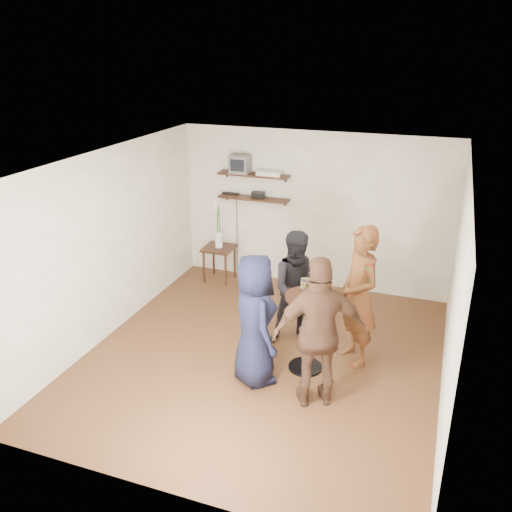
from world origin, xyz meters
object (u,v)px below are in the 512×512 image
at_px(drinks_table, 307,322).
at_px(person_brown, 320,333).
at_px(dvd_deck, 270,173).
at_px(side_table, 219,253).
at_px(crt_monitor, 240,164).
at_px(person_plaid, 359,296).
at_px(person_dark, 299,288).
at_px(person_navy, 255,320).
at_px(radio, 258,195).

height_order(drinks_table, person_brown, person_brown).
relative_size(dvd_deck, side_table, 0.66).
xyz_separation_m(crt_monitor, dvd_deck, (0.51, 0.00, -0.12)).
relative_size(person_plaid, person_brown, 1.03).
bearing_deg(person_brown, person_dark, -90.55).
height_order(dvd_deck, person_plaid, dvd_deck).
xyz_separation_m(crt_monitor, side_table, (-0.30, -0.28, -1.51)).
distance_m(drinks_table, person_dark, 0.70).
bearing_deg(person_plaid, person_dark, -141.06).
bearing_deg(side_table, person_navy, -58.42).
bearing_deg(radio, person_plaid, -44.47).
bearing_deg(crt_monitor, person_dark, -49.69).
bearing_deg(radio, person_dark, -55.90).
bearing_deg(dvd_deck, drinks_table, -61.72).
distance_m(radio, drinks_table, 3.00).
relative_size(crt_monitor, person_brown, 0.18).
bearing_deg(dvd_deck, side_table, -161.41).
bearing_deg(side_table, dvd_deck, 18.59).
distance_m(side_table, person_navy, 3.08).
height_order(drinks_table, person_dark, person_dark).
bearing_deg(crt_monitor, person_plaid, -40.47).
bearing_deg(side_table, person_dark, -39.89).
bearing_deg(person_dark, radio, 99.45).
height_order(radio, person_dark, person_dark).
height_order(crt_monitor, drinks_table, crt_monitor).
bearing_deg(person_plaid, dvd_deck, -174.19).
bearing_deg(person_plaid, radio, -171.23).
distance_m(dvd_deck, drinks_table, 3.04).
height_order(radio, person_brown, person_brown).
height_order(crt_monitor, person_dark, crt_monitor).
bearing_deg(drinks_table, dvd_deck, 118.28).
relative_size(side_table, person_plaid, 0.33).
bearing_deg(drinks_table, person_brown, -64.26).
bearing_deg(dvd_deck, crt_monitor, 180.00).
relative_size(person_dark, person_navy, 0.98).
relative_size(dvd_deck, radio, 1.82).
distance_m(side_table, person_brown, 3.72).
relative_size(person_navy, person_brown, 0.91).
bearing_deg(person_plaid, crt_monitor, -167.24).
xyz_separation_m(crt_monitor, person_dark, (1.54, -1.82, -1.22)).
relative_size(radio, person_plaid, 0.12).
relative_size(drinks_table, person_navy, 0.63).
xyz_separation_m(side_table, person_navy, (1.61, -2.61, 0.31)).
relative_size(crt_monitor, dvd_deck, 0.80).
relative_size(dvd_deck, person_navy, 0.24).
height_order(side_table, person_dark, person_dark).
xyz_separation_m(drinks_table, person_brown, (0.30, -0.62, 0.24)).
relative_size(drinks_table, person_brown, 0.57).
height_order(person_navy, person_brown, person_brown).
xyz_separation_m(person_plaid, person_dark, (-0.84, 0.21, -0.12)).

